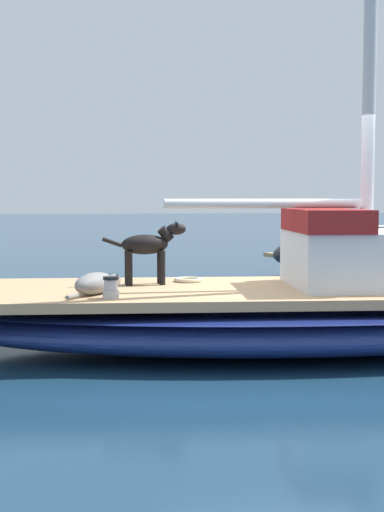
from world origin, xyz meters
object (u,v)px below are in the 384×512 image
Objects in this scene: dog_grey at (97,283)px; coiled_rope at (188,280)px; deck_winch at (111,288)px; dog_black at (149,247)px; sailboat_main at (283,317)px.

dog_grey reaches higher than coiled_rope.
deck_winch reaches higher than coiled_rope.
dog_grey reaches higher than deck_winch.
dog_grey is at bearing -41.65° from dog_black.
deck_winch is at bearing -25.26° from dog_black.
coiled_rope is (-0.87, 1.07, -0.08)m from dog_grey.
dog_black is at bearing 154.74° from deck_winch.
coiled_rope is (-0.65, -0.94, 0.35)m from sailboat_main.
dog_black reaches higher than dog_grey.
coiled_rope is (-1.20, 0.94, -0.08)m from deck_winch.
sailboat_main is 8.89× the size of dog_grey.
dog_black is 4.47× the size of deck_winch.
deck_winch is (0.55, -1.88, 0.42)m from sailboat_main.
sailboat_main is 35.41× the size of deck_winch.
dog_grey is 0.95m from dog_black.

